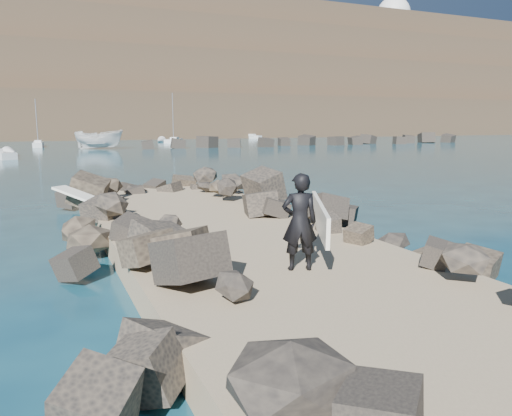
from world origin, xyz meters
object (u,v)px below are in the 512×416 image
(radome, at_px, (393,20))
(surfboard_resting, at_px, (84,200))
(surfer_with_board, at_px, (303,221))
(boat_imported, at_px, (99,139))

(radome, bearing_deg, surfboard_resting, -130.90)
(surfboard_resting, xyz_separation_m, surfer_with_board, (3.37, -7.98, 0.52))
(surfboard_resting, bearing_deg, boat_imported, 44.17)
(boat_imported, bearing_deg, surfboard_resting, -159.90)
(surfer_with_board, bearing_deg, surfboard_resting, 112.88)
(surfboard_resting, distance_m, radome, 207.98)
(surfboard_resting, bearing_deg, surfer_with_board, -106.10)
(boat_imported, relative_size, radome, 0.31)
(surfboard_resting, height_order, boat_imported, boat_imported)
(surfboard_resting, height_order, surfer_with_board, surfer_with_board)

